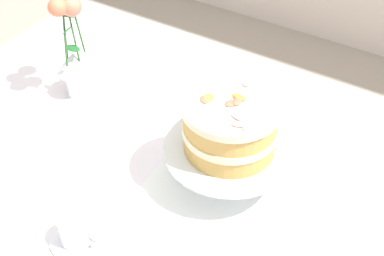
{
  "coord_description": "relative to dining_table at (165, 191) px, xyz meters",
  "views": [
    {
      "loc": [
        0.58,
        -0.84,
        1.72
      ],
      "look_at": [
        0.06,
        0.0,
        0.86
      ],
      "focal_mm": 55.3,
      "sensor_mm": 36.0,
      "label": 1
    }
  ],
  "objects": [
    {
      "name": "dining_table",
      "position": [
        0.0,
        0.0,
        0.0
      ],
      "size": [
        1.4,
        1.0,
        0.74
      ],
      "color": "white",
      "rests_on": "ground"
    },
    {
      "name": "flower_vase",
      "position": [
        -0.35,
        0.11,
        0.25
      ],
      "size": [
        0.1,
        0.12,
        0.35
      ],
      "color": "silver",
      "rests_on": "dining_table"
    },
    {
      "name": "cake_stand",
      "position": [
        0.15,
        0.04,
        0.17
      ],
      "size": [
        0.29,
        0.29,
        0.1
      ],
      "color": "silver",
      "rests_on": "linen_napkin"
    },
    {
      "name": "layer_cake",
      "position": [
        0.15,
        0.04,
        0.25
      ],
      "size": [
        0.21,
        0.21,
        0.13
      ],
      "color": "tan",
      "rests_on": "cake_stand"
    },
    {
      "name": "teacup",
      "position": [
        -0.03,
        -0.28,
        0.12
      ],
      "size": [
        0.12,
        0.12,
        0.07
      ],
      "color": "white",
      "rests_on": "dining_table"
    },
    {
      "name": "linen_napkin",
      "position": [
        0.15,
        0.04,
        0.09
      ],
      "size": [
        0.33,
        0.33,
        0.0
      ],
      "primitive_type": "cube",
      "rotation": [
        0.0,
        0.0,
        0.04
      ],
      "color": "white",
      "rests_on": "dining_table"
    }
  ]
}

